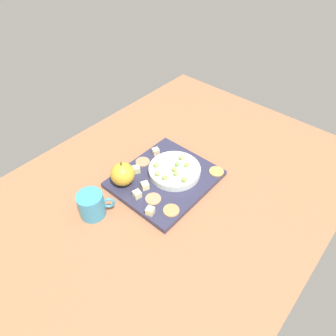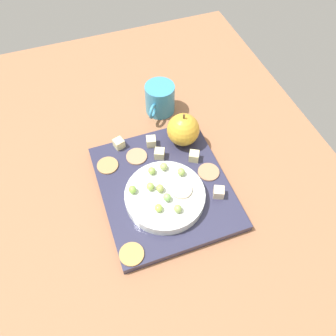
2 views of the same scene
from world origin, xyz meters
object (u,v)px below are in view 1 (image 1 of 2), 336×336
object	(u,v)px
cracker_0	(171,210)
grape_6	(158,174)
grape_8	(187,165)
cheese_cube_3	(136,169)
grape_2	(156,165)
cheese_cube_0	(137,194)
cracker_3	(143,162)
cheese_cube_1	(150,211)
apple_slice_0	(167,162)
grape_0	(177,174)
grape_1	(165,178)
apple_whole	(122,174)
cracker_2	(153,198)
cracker_1	(216,171)
grape_4	(181,157)
serving_dish	(175,170)
cup	(92,205)
cheese_cube_2	(145,186)
platter	(165,179)
grape_5	(174,169)
grape_3	(178,164)
grape_7	(184,180)
cheese_cube_4	(156,152)

from	to	relation	value
cracker_0	grape_6	world-z (taller)	grape_6
grape_6	grape_8	distance (cm)	10.77
cheese_cube_3	grape_2	distance (cm)	7.16
cheese_cube_0	cracker_3	size ratio (longest dim) A/B	0.45
cheese_cube_1	apple_slice_0	size ratio (longest dim) A/B	0.48
cracker_0	grape_0	world-z (taller)	grape_0
grape_1	apple_whole	bearing A→B (deg)	127.91
cracker_2	grape_0	distance (cm)	11.58
cracker_1	cracker_3	size ratio (longest dim) A/B	1.00
grape_6	grape_4	bearing A→B (deg)	-4.09
grape_6	serving_dish	bearing A→B (deg)	-17.19
cup	cheese_cube_0	bearing A→B (deg)	-27.67
cheese_cube_0	cheese_cube_2	size ratio (longest dim) A/B	1.00
platter	cracker_0	distance (cm)	14.56
cheese_cube_2	grape_6	size ratio (longest dim) A/B	1.24
grape_5	grape_2	bearing A→B (deg)	112.81
grape_2	grape_5	xyz separation A→B (cm)	(2.47, -5.88, -0.02)
grape_3	grape_7	xyz separation A→B (cm)	(-4.33, -6.38, 0.00)
platter	cheese_cube_3	size ratio (longest dim) A/B	14.17
cracker_1	cracker_3	xyz separation A→B (cm)	(-13.23, 22.60, 0.00)
cracker_2	grape_8	distance (cm)	17.05
cheese_cube_4	grape_7	distance (cm)	19.03
cheese_cube_3	grape_8	xyz separation A→B (cm)	(11.52, -13.02, 1.95)
cheese_cube_1	cup	xyz separation A→B (cm)	(-10.46, 14.25, 1.06)
cheese_cube_4	grape_2	size ratio (longest dim) A/B	1.24
grape_1	grape_7	world-z (taller)	grape_7
cracker_0	grape_2	distance (cm)	18.04
cheese_cube_4	grape_8	world-z (taller)	grape_8
cracker_2	apple_slice_0	bearing A→B (deg)	23.22
cheese_cube_2	grape_1	bearing A→B (deg)	-33.75
apple_whole	grape_6	distance (cm)	11.44
cheese_cube_1	cracker_0	bearing A→B (deg)	-40.43
cheese_cube_2	grape_7	bearing A→B (deg)	-45.76
cheese_cube_4	apple_whole	bearing A→B (deg)	-174.40
grape_4	cracker_1	bearing A→B (deg)	-66.86
cheese_cube_4	grape_6	world-z (taller)	grape_6
cheese_cube_2	grape_0	size ratio (longest dim) A/B	1.24
cheese_cube_1	grape_4	world-z (taller)	grape_4
cheese_cube_3	grape_5	world-z (taller)	grape_5
serving_dish	cup	bearing A→B (deg)	163.24
cheese_cube_3	apple_slice_0	xyz separation A→B (cm)	(8.58, -6.62, 1.51)
apple_whole	cracker_2	bearing A→B (deg)	-84.71
apple_whole	cheese_cube_4	world-z (taller)	apple_whole
grape_1	cracker_2	bearing A→B (deg)	-169.46
apple_whole	grape_2	distance (cm)	11.98
cheese_cube_2	cheese_cube_0	bearing A→B (deg)	-170.75
cheese_cube_2	grape_8	bearing A→B (deg)	-20.05
cheese_cube_3	cracker_2	world-z (taller)	cheese_cube_3
grape_6	cup	size ratio (longest dim) A/B	0.19
serving_dish	cracker_3	distance (cm)	12.51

